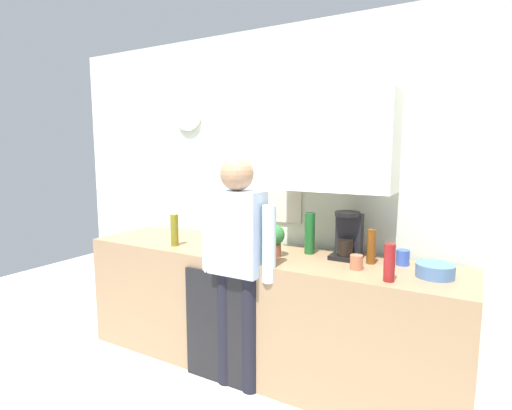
# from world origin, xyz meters

# --- Properties ---
(ground_plane) EXTENTS (8.00, 8.00, 0.00)m
(ground_plane) POSITION_xyz_m (0.00, 0.00, 0.00)
(ground_plane) COLOR silver
(kitchen_counter) EXTENTS (2.89, 0.64, 0.90)m
(kitchen_counter) POSITION_xyz_m (0.00, 0.30, 0.45)
(kitchen_counter) COLOR #937251
(kitchen_counter) RESTS_ON ground_plane
(dishwasher_panel) EXTENTS (0.56, 0.02, 0.81)m
(dishwasher_panel) POSITION_xyz_m (-0.14, -0.03, 0.40)
(dishwasher_panel) COLOR black
(dishwasher_panel) RESTS_ON ground_plane
(back_wall_assembly) EXTENTS (4.49, 0.42, 2.60)m
(back_wall_assembly) POSITION_xyz_m (0.06, 0.70, 1.36)
(back_wall_assembly) COLOR silver
(back_wall_assembly) RESTS_ON ground_plane
(coffee_maker) EXTENTS (0.20, 0.20, 0.33)m
(coffee_maker) POSITION_xyz_m (0.61, 0.47, 1.05)
(coffee_maker) COLOR black
(coffee_maker) RESTS_ON kitchen_counter
(bottle_amber_beer) EXTENTS (0.06, 0.06, 0.23)m
(bottle_amber_beer) POSITION_xyz_m (0.79, 0.41, 1.01)
(bottle_amber_beer) COLOR brown
(bottle_amber_beer) RESTS_ON kitchen_counter
(bottle_clear_soda) EXTENTS (0.09, 0.09, 0.28)m
(bottle_clear_soda) POSITION_xyz_m (-0.23, 0.53, 1.04)
(bottle_clear_soda) COLOR #2D8C33
(bottle_clear_soda) RESTS_ON kitchen_counter
(bottle_olive_oil) EXTENTS (0.06, 0.06, 0.25)m
(bottle_olive_oil) POSITION_xyz_m (-0.68, 0.15, 1.02)
(bottle_olive_oil) COLOR olive
(bottle_olive_oil) RESTS_ON kitchen_counter
(bottle_red_vinegar) EXTENTS (0.06, 0.06, 0.22)m
(bottle_red_vinegar) POSITION_xyz_m (0.97, 0.09, 1.01)
(bottle_red_vinegar) COLOR maroon
(bottle_red_vinegar) RESTS_ON kitchen_counter
(bottle_green_wine) EXTENTS (0.07, 0.07, 0.30)m
(bottle_green_wine) POSITION_xyz_m (0.34, 0.45, 1.05)
(bottle_green_wine) COLOR #195923
(bottle_green_wine) RESTS_ON kitchen_counter
(cup_blue_mug) EXTENTS (0.08, 0.08, 0.10)m
(cup_blue_mug) POSITION_xyz_m (0.98, 0.48, 0.95)
(cup_blue_mug) COLOR #3351B2
(cup_blue_mug) RESTS_ON kitchen_counter
(cup_terracotta_mug) EXTENTS (0.08, 0.08, 0.09)m
(cup_terracotta_mug) POSITION_xyz_m (0.74, 0.23, 0.95)
(cup_terracotta_mug) COLOR #B26647
(cup_terracotta_mug) RESTS_ON kitchen_counter
(cup_white_mug) EXTENTS (0.08, 0.08, 0.09)m
(cup_white_mug) POSITION_xyz_m (-0.44, 0.28, 0.95)
(cup_white_mug) COLOR white
(cup_white_mug) RESTS_ON kitchen_counter
(mixing_bowl) EXTENTS (0.22, 0.22, 0.08)m
(mixing_bowl) POSITION_xyz_m (1.19, 0.31, 0.94)
(mixing_bowl) COLOR #4C72A5
(mixing_bowl) RESTS_ON kitchen_counter
(potted_plant) EXTENTS (0.15, 0.15, 0.23)m
(potted_plant) POSITION_xyz_m (0.15, 0.25, 1.03)
(potted_plant) COLOR #9E5638
(potted_plant) RESTS_ON kitchen_counter
(person_at_sink) EXTENTS (0.57, 0.22, 1.60)m
(person_at_sink) POSITION_xyz_m (0.00, 0.00, 0.95)
(person_at_sink) COLOR black
(person_at_sink) RESTS_ON ground_plane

